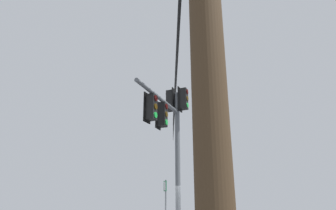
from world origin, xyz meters
name	(u,v)px	position (x,y,z in m)	size (l,w,h in m)	color
signal_mast_assembly	(170,126)	(-0.55, 0.49, 4.67)	(2.04, 3.59, 6.53)	slate
route_sign_primary	(166,206)	(-0.45, -2.44, 1.78)	(0.14, 0.30, 2.93)	slate
route_sign_secondary	(205,205)	(-2.07, -1.41, 1.82)	(0.10, 0.27, 3.09)	slate
overhead_wire_span	(176,70)	(-0.90, -1.10, 7.87)	(0.84, 20.46, 2.19)	black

